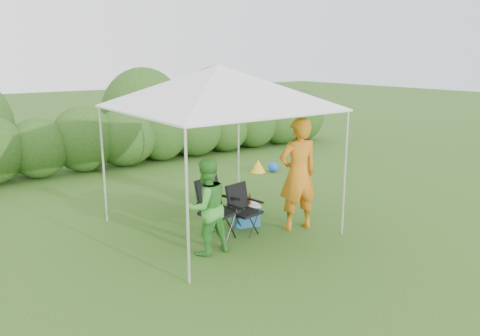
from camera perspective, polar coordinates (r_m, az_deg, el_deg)
ground at (r=8.00m, az=-0.44°, el=-8.25°), size 70.00×70.00×0.00m
hedge at (r=13.00m, az=-15.78°, el=3.56°), size 16.08×1.53×1.80m
canopy at (r=7.86m, az=-2.64°, el=9.83°), size 3.10×3.10×2.83m
chair_right at (r=8.01m, az=0.26°, el=-4.60°), size 0.58×0.54×0.84m
chair_left at (r=7.81m, az=-3.07°, el=-4.43°), size 0.73×0.70×1.00m
man at (r=8.08m, az=7.07°, el=-0.78°), size 0.81×0.63×1.97m
woman at (r=7.11m, az=-4.15°, el=-4.75°), size 0.73×0.57×1.49m
cooler at (r=8.41m, az=0.71°, el=-5.70°), size 0.55×0.47×0.39m
bottle at (r=8.32m, az=1.21°, el=-3.74°), size 0.06×0.06×0.21m
lawn_toy at (r=12.20m, az=2.70°, el=0.20°), size 0.65×0.54×0.32m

